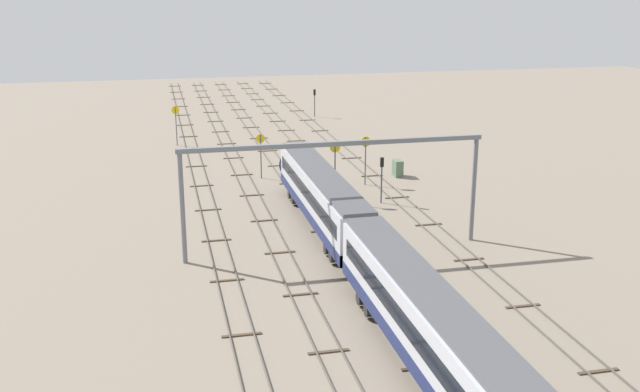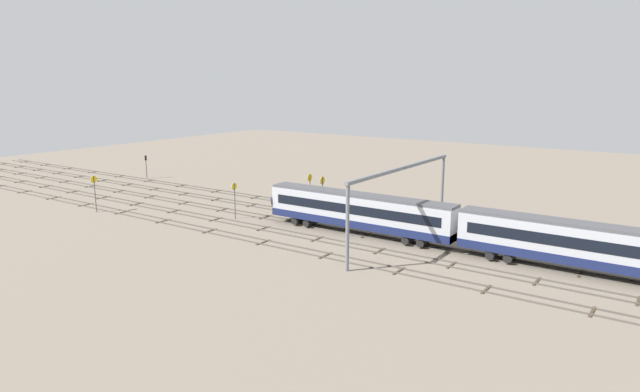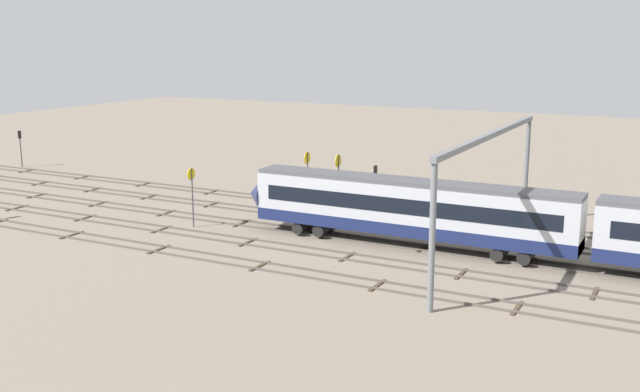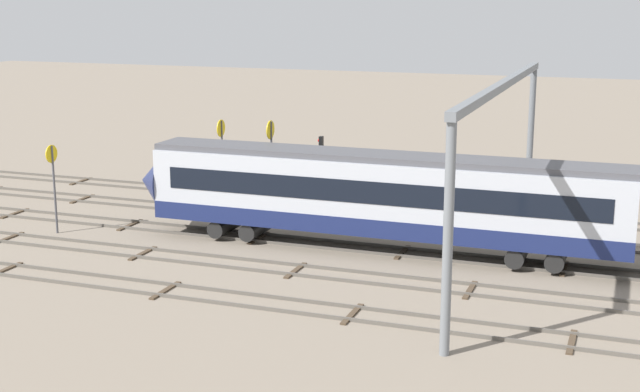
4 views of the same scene
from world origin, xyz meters
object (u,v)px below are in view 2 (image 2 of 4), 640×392
(speed_sign_near_foreground, at_px, (235,195))
(signal_light_trackside_approach, at_px, (146,163))
(speed_sign_far_trackside, at_px, (323,192))
(speed_sign_distant_end, at_px, (310,186))
(signal_light_trackside_departure, at_px, (349,195))
(relay_cabinet, at_px, (313,196))
(speed_sign_mid_trackside, at_px, (95,188))
(overhead_gantry, at_px, (403,183))

(speed_sign_near_foreground, bearing_deg, signal_light_trackside_approach, -21.12)
(speed_sign_far_trackside, xyz_separation_m, speed_sign_distant_end, (5.26, -4.53, -0.45))
(signal_light_trackside_approach, distance_m, signal_light_trackside_departure, 46.85)
(relay_cabinet, bearing_deg, signal_light_trackside_departure, 152.64)
(speed_sign_far_trackside, distance_m, speed_sign_distant_end, 6.96)
(speed_sign_far_trackside, height_order, relay_cabinet, speed_sign_far_trackside)
(speed_sign_mid_trackside, bearing_deg, signal_light_trackside_approach, -52.84)
(speed_sign_far_trackside, bearing_deg, overhead_gantry, 165.86)
(overhead_gantry, height_order, relay_cabinet, overhead_gantry)
(speed_sign_far_trackside, bearing_deg, signal_light_trackside_departure, -108.30)
(speed_sign_mid_trackside, bearing_deg, speed_sign_near_foreground, -156.29)
(speed_sign_distant_end, height_order, signal_light_trackside_approach, speed_sign_distant_end)
(speed_sign_far_trackside, bearing_deg, speed_sign_mid_trackside, 25.52)
(overhead_gantry, bearing_deg, signal_light_trackside_approach, -10.91)
(overhead_gantry, xyz_separation_m, speed_sign_far_trackside, (12.97, -3.27, -2.97))
(overhead_gantry, height_order, signal_light_trackside_approach, overhead_gantry)
(signal_light_trackside_approach, bearing_deg, relay_cabinet, -178.52)
(signal_light_trackside_approach, xyz_separation_m, relay_cabinet, (-37.56, -0.97, -1.92))
(speed_sign_mid_trackside, distance_m, speed_sign_distant_end, 29.85)
(speed_sign_near_foreground, relative_size, signal_light_trackside_departure, 1.08)
(speed_sign_mid_trackside, xyz_separation_m, signal_light_trackside_approach, (16.47, -21.73, -0.57))
(signal_light_trackside_approach, xyz_separation_m, signal_light_trackside_departure, (-46.70, 3.76, 0.11))
(signal_light_trackside_approach, height_order, relay_cabinet, signal_light_trackside_approach)
(speed_sign_near_foreground, relative_size, speed_sign_far_trackside, 0.82)
(overhead_gantry, distance_m, speed_sign_far_trackside, 13.70)
(speed_sign_mid_trackside, xyz_separation_m, speed_sign_distant_end, (-23.58, -18.30, 0.04))
(speed_sign_near_foreground, distance_m, signal_light_trackside_departure, 15.19)
(relay_cabinet, bearing_deg, speed_sign_mid_trackside, 47.10)
(speed_sign_far_trackside, bearing_deg, signal_light_trackside_approach, -9.97)
(speed_sign_mid_trackside, distance_m, signal_light_trackside_departure, 35.17)
(overhead_gantry, distance_m, speed_sign_near_foreground, 23.60)
(speed_sign_distant_end, xyz_separation_m, relay_cabinet, (2.49, -4.40, -2.53))
(speed_sign_distant_end, height_order, signal_light_trackside_departure, speed_sign_distant_end)
(speed_sign_near_foreground, xyz_separation_m, signal_light_trackside_approach, (35.08, -13.55, -0.37))
(overhead_gantry, xyz_separation_m, speed_sign_mid_trackside, (41.81, 10.50, -3.46))
(signal_light_trackside_approach, distance_m, relay_cabinet, 37.62)
(overhead_gantry, bearing_deg, relay_cabinet, -30.49)
(speed_sign_distant_end, xyz_separation_m, signal_light_trackside_departure, (-6.65, 0.33, -0.50))
(speed_sign_near_foreground, relative_size, speed_sign_mid_trackside, 0.94)
(speed_sign_far_trackside, xyz_separation_m, signal_light_trackside_departure, (-1.39, -4.20, -0.95))
(overhead_gantry, height_order, speed_sign_far_trackside, overhead_gantry)
(speed_sign_mid_trackside, height_order, signal_light_trackside_departure, speed_sign_mid_trackside)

